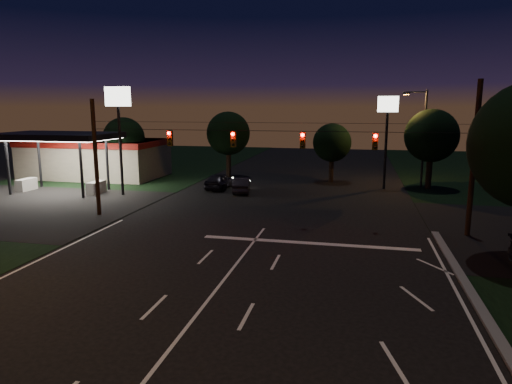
# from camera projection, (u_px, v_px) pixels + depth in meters

# --- Properties ---
(ground) EXTENTS (140.00, 140.00, 0.00)m
(ground) POSITION_uv_depth(u_px,v_px,m) (179.00, 338.00, 15.00)
(ground) COLOR black
(ground) RESTS_ON ground
(cross_street_left) EXTENTS (20.00, 16.00, 0.02)m
(cross_street_left) POSITION_uv_depth(u_px,v_px,m) (12.00, 207.00, 34.62)
(cross_street_left) COLOR black
(cross_street_left) RESTS_ON ground
(stop_bar) EXTENTS (12.00, 0.50, 0.01)m
(stop_bar) POSITION_uv_depth(u_px,v_px,m) (308.00, 243.00, 25.39)
(stop_bar) COLOR silver
(stop_bar) RESTS_ON ground
(utility_pole_right) EXTENTS (0.30, 0.30, 9.00)m
(utility_pole_right) POSITION_uv_depth(u_px,v_px,m) (467.00, 236.00, 26.82)
(utility_pole_right) COLOR black
(utility_pole_right) RESTS_ON ground
(utility_pole_left) EXTENTS (0.28, 0.28, 8.00)m
(utility_pole_left) POSITION_uv_depth(u_px,v_px,m) (99.00, 215.00, 31.95)
(utility_pole_left) COLOR black
(utility_pole_left) RESTS_ON ground
(signal_span) EXTENTS (24.00, 0.40, 1.56)m
(signal_span) POSITION_uv_depth(u_px,v_px,m) (267.00, 139.00, 28.34)
(signal_span) COLOR black
(signal_span) RESTS_ON ground
(gas_station) EXTENTS (14.20, 16.10, 5.25)m
(gas_station) POSITION_uv_depth(u_px,v_px,m) (94.00, 155.00, 48.38)
(gas_station) COLOR gray
(gas_station) RESTS_ON ground
(pole_sign_left_near) EXTENTS (2.20, 0.30, 9.10)m
(pole_sign_left_near) POSITION_uv_depth(u_px,v_px,m) (119.00, 113.00, 37.81)
(pole_sign_left_near) COLOR black
(pole_sign_left_near) RESTS_ON ground
(pole_sign_right) EXTENTS (1.80, 0.30, 8.40)m
(pole_sign_right) POSITION_uv_depth(u_px,v_px,m) (387.00, 121.00, 40.92)
(pole_sign_right) COLOR black
(pole_sign_right) RESTS_ON ground
(street_light_right_far) EXTENTS (2.20, 0.35, 9.00)m
(street_light_right_far) POSITION_uv_depth(u_px,v_px,m) (421.00, 131.00, 42.33)
(street_light_right_far) COLOR black
(street_light_right_far) RESTS_ON ground
(tree_far_a) EXTENTS (4.20, 4.20, 6.42)m
(tree_far_a) POSITION_uv_depth(u_px,v_px,m) (125.00, 138.00, 46.95)
(tree_far_a) COLOR black
(tree_far_a) RESTS_ON ground
(tree_far_b) EXTENTS (4.60, 4.60, 6.98)m
(tree_far_b) POSITION_uv_depth(u_px,v_px,m) (229.00, 134.00, 48.59)
(tree_far_b) COLOR black
(tree_far_b) RESTS_ON ground
(tree_far_c) EXTENTS (3.80, 3.80, 5.86)m
(tree_far_c) POSITION_uv_depth(u_px,v_px,m) (332.00, 143.00, 45.39)
(tree_far_c) COLOR black
(tree_far_c) RESTS_ON ground
(tree_far_d) EXTENTS (4.80, 4.80, 7.30)m
(tree_far_d) POSITION_uv_depth(u_px,v_px,m) (431.00, 136.00, 41.40)
(tree_far_d) COLOR black
(tree_far_d) RESTS_ON ground
(car_oncoming_a) EXTENTS (1.96, 4.46, 1.49)m
(car_oncoming_a) POSITION_uv_depth(u_px,v_px,m) (219.00, 181.00, 42.00)
(car_oncoming_a) COLOR black
(car_oncoming_a) RESTS_ON ground
(car_oncoming_b) EXTENTS (2.11, 4.16, 1.31)m
(car_oncoming_b) POSITION_uv_depth(u_px,v_px,m) (242.00, 185.00, 40.31)
(car_oncoming_b) COLOR black
(car_oncoming_b) RESTS_ON ground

